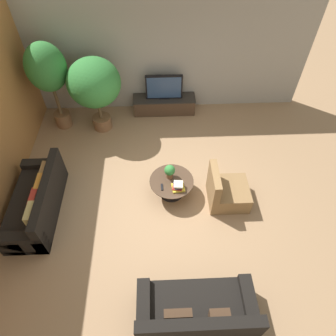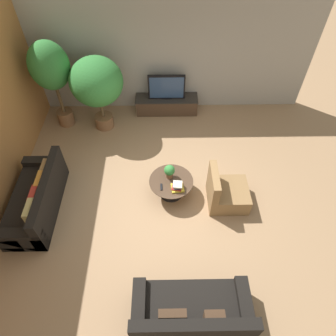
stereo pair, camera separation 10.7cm
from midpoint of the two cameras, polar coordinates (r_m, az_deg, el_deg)
The scene contains 13 objects.
ground_plane at distance 6.36m, azimuth -0.04°, elevation -5.79°, with size 24.00×24.00×0.00m, color #9E7A56.
back_wall_stone at distance 7.85m, azimuth -0.44°, elevation 20.89°, with size 7.40×0.12×3.00m, color #A39E93.
media_console at distance 8.27m, azimuth 0.13°, elevation 12.04°, with size 1.65×0.50×0.44m.
television at distance 7.95m, azimuth 0.14°, elevation 15.14°, with size 0.95×0.13×0.66m.
coffee_table at distance 6.21m, azimuth 1.11°, elevation -3.19°, with size 0.90×0.90×0.42m.
couch_by_wall at distance 6.50m, azimuth -23.19°, elevation -5.55°, with size 0.84×1.93×0.84m.
couch_near_entry at distance 5.10m, azimuth 5.15°, elevation -25.85°, with size 1.80×0.84×0.84m.
armchair_wicker at distance 6.22m, azimuth 11.40°, elevation -4.67°, with size 0.80×0.76×0.86m.
potted_palm_tall at distance 7.57m, azimuth -21.09°, elevation 17.10°, with size 0.91×0.91×2.22m.
potted_palm_corner at distance 7.34m, azimuth -12.99°, elevation 15.44°, with size 1.23×1.23×1.89m.
potted_plant_tabletop at distance 6.04m, azimuth 0.80°, elevation -0.58°, with size 0.22×0.22×0.32m.
book_stack at distance 5.95m, azimuth 2.33°, elevation -3.48°, with size 0.27×0.27×0.15m.
remote_black at distance 6.00m, azimuth -0.75°, elevation -3.63°, with size 0.04×0.16×0.02m, color black.
Camera 2 is at (-0.00, -3.68, 5.19)m, focal length 32.00 mm.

